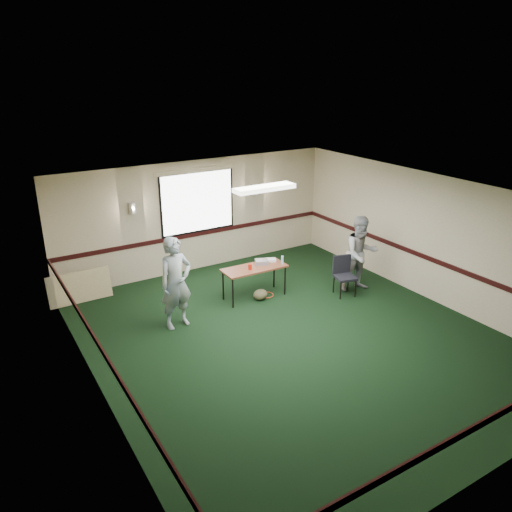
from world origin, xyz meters
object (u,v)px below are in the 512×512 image
folding_table (254,269)px  person_right (361,254)px  projector (262,262)px  conference_chair (344,272)px  person_left (176,283)px

folding_table → person_right: bearing=-20.4°
projector → conference_chair: 1.82m
person_right → projector: bearing=165.9°
conference_chair → projector: bearing=163.5°
projector → conference_chair: (1.53, -0.94, -0.24)m
folding_table → projector: 0.27m
person_left → person_right: (4.14, -0.57, -0.05)m
projector → person_right: (1.98, -0.96, 0.11)m
person_left → person_right: person_left is taller
projector → person_left: size_ratio=0.15×
folding_table → person_right: size_ratio=0.83×
conference_chair → person_left: size_ratio=0.48×
folding_table → person_left: person_left is taller
conference_chair → person_right: size_ratio=0.50×
folding_table → person_right: person_right is taller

